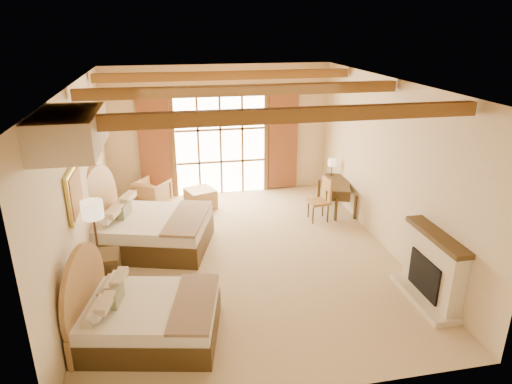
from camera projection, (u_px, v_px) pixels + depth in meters
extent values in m
plane|color=tan|center=(245.00, 255.00, 8.61)|extent=(7.00, 7.00, 0.00)
plane|color=beige|center=(220.00, 131.00, 11.26)|extent=(5.50, 0.00, 5.50)
plane|color=beige|center=(81.00, 185.00, 7.55)|extent=(0.00, 7.00, 7.00)
plane|color=beige|center=(388.00, 166.00, 8.55)|extent=(0.00, 7.00, 7.00)
plane|color=#B87D34|center=(243.00, 83.00, 7.48)|extent=(7.00, 7.00, 0.00)
cube|color=white|center=(220.00, 145.00, 11.35)|extent=(2.20, 0.02, 2.50)
cube|color=brown|center=(155.00, 149.00, 11.03)|extent=(0.75, 0.06, 2.40)
cube|color=brown|center=(283.00, 142.00, 11.61)|extent=(0.75, 0.06, 2.40)
cube|color=#C3B198|center=(433.00, 269.00, 7.06)|extent=(0.25, 1.30, 1.10)
cube|color=black|center=(428.00, 275.00, 7.08)|extent=(0.18, 0.80, 0.60)
cube|color=#C3B198|center=(424.00, 297.00, 7.22)|extent=(0.45, 1.40, 0.10)
cube|color=#43331B|center=(438.00, 236.00, 6.86)|extent=(0.30, 1.40, 0.08)
cube|color=gold|center=(74.00, 192.00, 6.81)|extent=(0.05, 0.95, 0.75)
cube|color=#C57E36|center=(76.00, 192.00, 6.82)|extent=(0.02, 0.82, 0.62)
cube|color=beige|center=(69.00, 132.00, 5.30)|extent=(0.70, 1.40, 0.45)
cube|color=#43331B|center=(151.00, 326.00, 6.35)|extent=(2.08, 1.73, 0.36)
cube|color=white|center=(149.00, 309.00, 6.25)|extent=(2.04, 1.70, 0.20)
cube|color=#816653|center=(194.00, 297.00, 6.32)|extent=(0.83, 1.50, 0.04)
cube|color=gray|center=(115.00, 299.00, 6.10)|extent=(0.18, 0.39, 0.21)
cube|color=#43331B|center=(152.00, 237.00, 8.86)|extent=(2.51, 2.15, 0.42)
cube|color=white|center=(151.00, 222.00, 8.75)|extent=(2.46, 2.11, 0.23)
cube|color=#816653|center=(189.00, 213.00, 8.84)|extent=(1.08, 1.76, 0.05)
cube|color=gray|center=(123.00, 213.00, 8.57)|extent=(0.24, 0.45, 0.25)
cube|color=#43331B|center=(104.00, 272.00, 7.44)|extent=(0.55, 0.55, 0.64)
cylinder|color=#382919|center=(103.00, 288.00, 7.54)|extent=(0.22, 0.22, 0.03)
cylinder|color=#382919|center=(98.00, 252.00, 7.30)|extent=(0.04, 0.04, 1.33)
cylinder|color=#FCDFB4|center=(92.00, 210.00, 7.04)|extent=(0.33, 0.33, 0.28)
imported|color=#AF8251|center=(152.00, 193.00, 10.79)|extent=(0.97, 0.98, 0.65)
cube|color=#AE8450|center=(201.00, 198.00, 10.77)|extent=(0.79, 0.79, 0.45)
cube|color=#43331B|center=(337.00, 183.00, 10.47)|extent=(0.91, 1.38, 0.05)
cube|color=#43331B|center=(337.00, 188.00, 10.51)|extent=(0.88, 1.34, 0.20)
cube|color=#A77F44|center=(318.00, 202.00, 10.01)|extent=(0.47, 0.47, 0.06)
cube|color=#A77F44|center=(327.00, 189.00, 9.95)|extent=(0.10, 0.43, 0.52)
cylinder|color=#382919|center=(331.00, 174.00, 10.95)|extent=(0.12, 0.12, 0.02)
cylinder|color=#382919|center=(332.00, 169.00, 10.90)|extent=(0.02, 0.02, 0.27)
cylinder|color=#FCDFB4|center=(332.00, 162.00, 10.84)|extent=(0.19, 0.19, 0.16)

